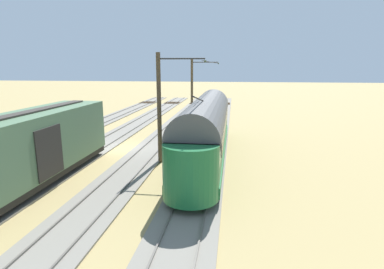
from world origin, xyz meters
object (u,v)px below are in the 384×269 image
Objects in this scene: catenary_pole_foreground at (193,89)px; vintage_streetcar at (206,127)px; boxcar_adjacent at (23,149)px; spare_tie_stack at (23,136)px; catenary_pole_mid_near at (161,106)px.

vintage_streetcar is at bearing 100.98° from catenary_pole_foreground.
boxcar_adjacent is at bearing 37.38° from vintage_streetcar.
spare_tie_stack is (13.87, 10.93, -3.51)m from catenary_pole_foreground.
catenary_pole_mid_near is 15.19m from spare_tie_stack.
boxcar_adjacent is 8.30m from catenary_pole_mid_near.
catenary_pole_mid_near is at bearing 22.09° from vintage_streetcar.
spare_tie_stack is at bearing -13.27° from vintage_streetcar.
catenary_pole_foreground is at bearing -79.02° from vintage_streetcar.
catenary_pole_mid_near is at bearing 90.00° from catenary_pole_foreground.
catenary_pole_mid_near is (-5.94, -5.57, 1.61)m from boxcar_adjacent.
vintage_streetcar is at bearing -157.91° from catenary_pole_mid_near.
catenary_pole_foreground is 1.00× the size of catenary_pole_mid_near.
vintage_streetcar is 7.48× the size of spare_tie_stack.
vintage_streetcar reaches higher than boxcar_adjacent.
vintage_streetcar reaches higher than spare_tie_stack.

